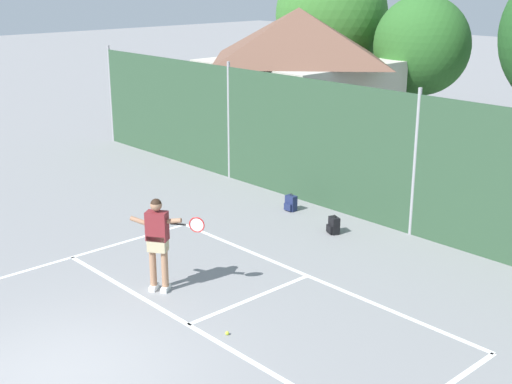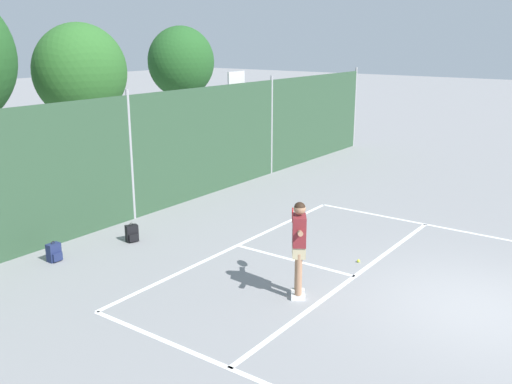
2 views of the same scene
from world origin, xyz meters
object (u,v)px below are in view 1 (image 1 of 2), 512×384
Objects in this scene: backpack_navy at (291,203)px; backpack_black at (334,226)px; tennis_player at (158,236)px; tennis_ball at (227,333)px.

backpack_black is (1.84, -0.44, 0.00)m from backpack_navy.
tennis_player is 2.45m from tennis_ball.
backpack_black is (0.22, 4.78, -0.92)m from tennis_player.
tennis_player is at bearing -72.76° from backpack_navy.
backpack_navy reaches higher than tennis_ball.
tennis_player is 4.01× the size of backpack_navy.
backpack_navy is (-3.81, 5.40, 0.16)m from tennis_ball.
backpack_black is at bearing 87.35° from tennis_player.
tennis_player is 5.53m from backpack_navy.
tennis_player reaches higher than backpack_black.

